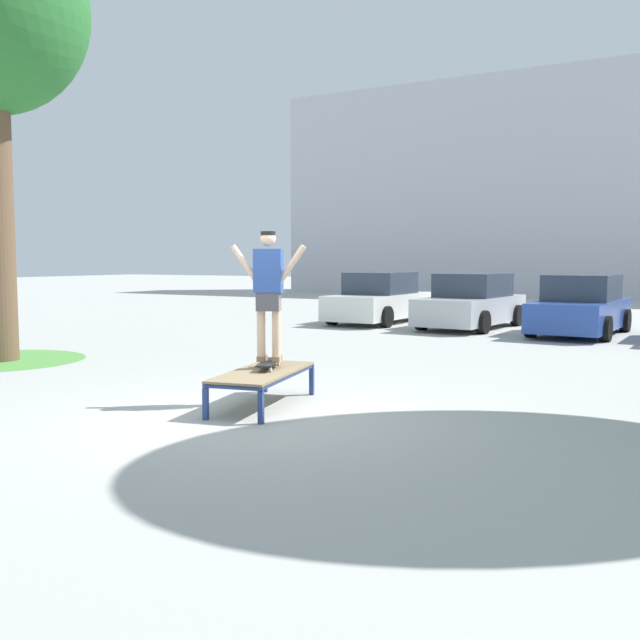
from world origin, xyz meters
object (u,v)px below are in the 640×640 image
Objects in this scene: skate_box at (263,374)px; skateboard at (269,363)px; car_white at (379,299)px; car_silver at (472,303)px; skater at (268,286)px; car_blue at (581,307)px.

skateboard reaches higher than skate_box.
car_white is 0.98× the size of car_silver.
car_silver is (-0.74, 11.28, -0.84)m from skater.
skate_box is at bearing -78.65° from skateboard.
skateboard is 0.19× the size of car_blue.
car_silver reaches higher than skate_box.
car_silver is at bearing -5.50° from car_white.
skateboard is at bearing -101.19° from car_blue.
car_silver is (-0.78, 11.48, 0.28)m from skate_box.
skater is 0.40× the size of car_white.
skater reaches higher than car_silver.
skate_box is at bearing -100.80° from car_blue.
skateboard is 0.19× the size of car_silver.
car_blue is (2.13, 11.14, 0.28)m from skate_box.
car_silver and car_blue have the same top height.
car_white is at bearing 173.98° from car_blue.
car_blue is at bearing 78.80° from skater.
car_silver is (2.91, -0.28, 0.00)m from car_white.
skater is 0.39× the size of car_silver.
skateboard is 0.19× the size of car_white.
car_silver is 1.01× the size of car_blue.
skater is at bearing -86.25° from car_silver.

